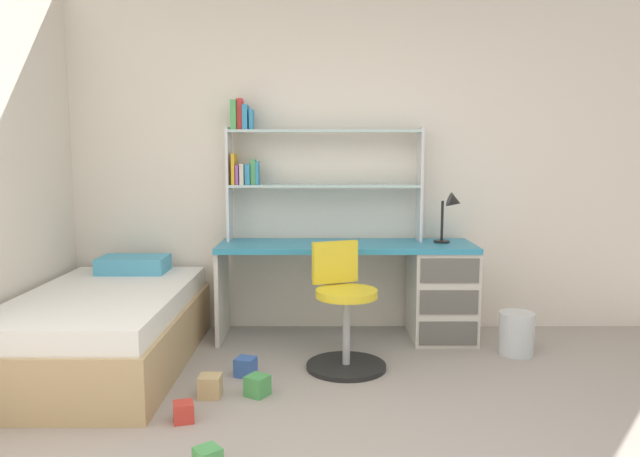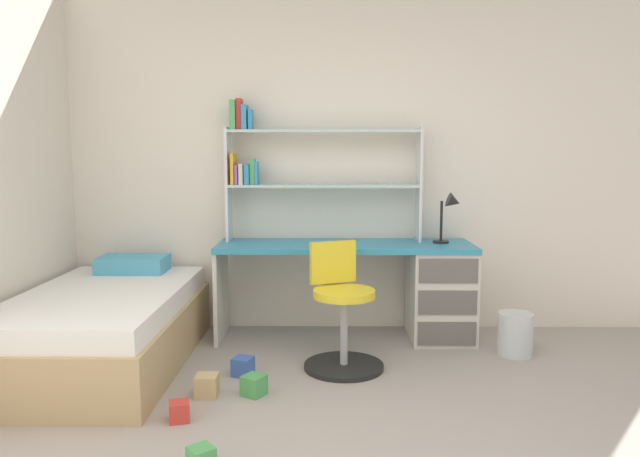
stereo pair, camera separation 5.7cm
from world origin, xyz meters
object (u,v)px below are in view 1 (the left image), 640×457
at_px(waste_bin, 514,333).
at_px(toy_block_natural_1, 208,386).
at_px(toy_block_red_0, 181,412).
at_px(desk, 411,285).
at_px(swivel_chair, 342,318).
at_px(toy_block_green_4, 255,386).
at_px(toy_block_blue_2, 243,367).
at_px(desk_lamp, 449,209).
at_px(bookshelf_hutch, 296,161).
at_px(bed_platform, 103,329).

xyz_separation_m(waste_bin, toy_block_natural_1, (-2.00, -0.74, -0.09)).
xyz_separation_m(waste_bin, toy_block_red_0, (-2.08, -1.07, -0.10)).
xyz_separation_m(desk, swivel_chair, (-0.54, -0.63, -0.09)).
relative_size(toy_block_natural_1, toy_block_green_4, 1.07).
height_order(swivel_chair, toy_block_blue_2, swivel_chair).
bearing_deg(swivel_chair, toy_block_red_0, -137.03).
distance_m(swivel_chair, waste_bin, 1.25).
distance_m(toy_block_red_0, toy_block_green_4, 0.49).
distance_m(desk_lamp, toy_block_red_0, 2.42).
relative_size(bookshelf_hutch, toy_block_red_0, 14.36).
distance_m(toy_block_red_0, toy_block_natural_1, 0.34).
xyz_separation_m(desk, desk_lamp, (0.28, 0.01, 0.57)).
height_order(bed_platform, toy_block_green_4, bed_platform).
height_order(desk, toy_block_blue_2, desk).
distance_m(waste_bin, toy_block_red_0, 2.34).
distance_m(bed_platform, toy_block_natural_1, 0.95).
height_order(bed_platform, toy_block_natural_1, bed_platform).
bearing_deg(toy_block_red_0, desk_lamp, 40.68).
relative_size(swivel_chair, toy_block_red_0, 7.90).
bearing_deg(swivel_chair, desk_lamp, 38.08).
bearing_deg(desk_lamp, toy_block_natural_1, -144.99).
bearing_deg(toy_block_green_4, bed_platform, 154.63).
relative_size(bookshelf_hutch, desk_lamp, 3.86).
height_order(desk_lamp, toy_block_red_0, desk_lamp).
height_order(bed_platform, toy_block_red_0, bed_platform).
xyz_separation_m(desk_lamp, toy_block_red_0, (-1.69, -1.45, -0.93)).
bearing_deg(toy_block_red_0, swivel_chair, 42.97).
xyz_separation_m(bookshelf_hutch, toy_block_natural_1, (-0.47, -1.28, -1.27)).
bearing_deg(swivel_chair, bed_platform, 179.04).
distance_m(desk, toy_block_red_0, 2.05).
bearing_deg(bed_platform, toy_block_blue_2, -11.25).
height_order(bookshelf_hutch, toy_block_natural_1, bookshelf_hutch).
bearing_deg(bed_platform, swivel_chair, -0.96).
xyz_separation_m(desk_lamp, swivel_chair, (-0.82, -0.64, -0.65)).
bearing_deg(bed_platform, toy_block_natural_1, -33.38).
height_order(waste_bin, toy_block_green_4, waste_bin).
bearing_deg(swivel_chair, toy_block_green_4, -137.94).
bearing_deg(toy_block_red_0, bed_platform, 129.78).
bearing_deg(waste_bin, bed_platform, -175.28).
distance_m(desk_lamp, toy_block_natural_1, 2.17).
height_order(swivel_chair, toy_block_green_4, swivel_chair).
distance_m(desk, swivel_chair, 0.84).
height_order(desk, bookshelf_hutch, bookshelf_hutch).
height_order(toy_block_natural_1, toy_block_green_4, toy_block_natural_1).
xyz_separation_m(bookshelf_hutch, bed_platform, (-1.24, -0.77, -1.08)).
bearing_deg(swivel_chair, desk, 49.30).
distance_m(bookshelf_hutch, toy_block_green_4, 1.81).
height_order(bookshelf_hutch, bed_platform, bookshelf_hutch).
xyz_separation_m(bookshelf_hutch, toy_block_blue_2, (-0.30, -0.96, -1.28)).
height_order(waste_bin, toy_block_red_0, waste_bin).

